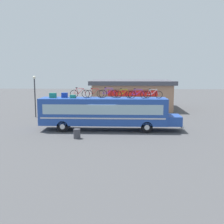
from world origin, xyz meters
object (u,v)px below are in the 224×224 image
bus (106,112)px  rooftop_bicycle_2 (95,93)px  luggage_bag_2 (65,95)px  luggage_bag_3 (73,96)px  rooftop_bicycle_4 (124,94)px  rooftop_bicycle_3 (109,93)px  rooftop_bicycle_1 (80,93)px  rooftop_bicycle_6 (153,94)px  luggage_bag_1 (53,95)px  street_lamp (35,92)px  trash_bin (77,134)px  rooftop_bicycle_5 (138,94)px

bus → rooftop_bicycle_2: bearing=160.5°
luggage_bag_2 → luggage_bag_3: size_ratio=1.04×
luggage_bag_2 → rooftop_bicycle_4: bearing=-2.0°
bus → rooftop_bicycle_3: rooftop_bicycle_3 is taller
bus → rooftop_bicycle_3: size_ratio=7.10×
rooftop_bicycle_1 → rooftop_bicycle_4: bearing=1.2°
luggage_bag_2 → luggage_bag_3: bearing=-26.6°
luggage_bag_3 → rooftop_bicycle_3: size_ratio=0.27×
rooftop_bicycle_3 → rooftop_bicycle_4: rooftop_bicycle_3 is taller
rooftop_bicycle_1 → rooftop_bicycle_3: (2.59, 0.19, 0.00)m
rooftop_bicycle_6 → rooftop_bicycle_1: bearing=179.2°
luggage_bag_2 → rooftop_bicycle_4: 5.41m
rooftop_bicycle_1 → rooftop_bicycle_6: (6.56, -0.09, -0.03)m
luggage_bag_1 → street_lamp: (-3.88, 6.79, -0.20)m
bus → rooftop_bicycle_1: size_ratio=7.17×
rooftop_bicycle_6 → trash_bin: (-6.31, -3.22, -2.92)m
rooftop_bicycle_2 → rooftop_bicycle_3: rooftop_bicycle_3 is taller
luggage_bag_3 → rooftop_bicycle_3: (3.20, 0.33, 0.26)m
bus → rooftop_bicycle_4: rooftop_bicycle_4 is taller
luggage_bag_3 → rooftop_bicycle_2: size_ratio=0.28×
bus → luggage_bag_3: luggage_bag_3 is taller
luggage_bag_2 → trash_bin: luggage_bag_2 is taller
rooftop_bicycle_3 → trash_bin: 5.14m
rooftop_bicycle_1 → street_lamp: (-6.34, 6.79, -0.37)m
luggage_bag_2 → rooftop_bicycle_5: size_ratio=0.29×
luggage_bag_1 → rooftop_bicycle_6: (9.02, -0.08, 0.15)m
luggage_bag_1 → luggage_bag_2: 1.04m
luggage_bag_3 → trash_bin: 4.25m
bus → luggage_bag_3: bearing=-177.4°
luggage_bag_2 → street_lamp: (-4.88, 6.52, -0.20)m
luggage_bag_3 → rooftop_bicycle_6: rooftop_bicycle_6 is taller
rooftop_bicycle_5 → rooftop_bicycle_3: bearing=168.9°
rooftop_bicycle_1 → rooftop_bicycle_3: bearing=4.1°
rooftop_bicycle_2 → street_lamp: bearing=139.9°
bus → rooftop_bicycle_6: 4.51m
rooftop_bicycle_2 → rooftop_bicycle_3: (1.29, -0.17, 0.02)m
luggage_bag_2 → rooftop_bicycle_6: bearing=-2.6°
rooftop_bicycle_3 → rooftop_bicycle_4: (1.36, -0.10, -0.04)m
bus → luggage_bag_1: size_ratio=21.36×
rooftop_bicycle_2 → trash_bin: (-1.05, -3.67, -2.93)m
rooftop_bicycle_6 → trash_bin: bearing=-152.9°
luggage_bag_2 → rooftop_bicycle_6: rooftop_bicycle_6 is taller
trash_bin → street_lamp: (-6.59, 10.10, 2.58)m
rooftop_bicycle_1 → rooftop_bicycle_4: 3.95m
rooftop_bicycle_6 → street_lamp: street_lamp is taller
luggage_bag_2 → rooftop_bicycle_5: bearing=-5.2°
luggage_bag_3 → luggage_bag_1: bearing=175.6°
rooftop_bicycle_5 → street_lamp: bearing=148.4°
rooftop_bicycle_2 → bus: bearing=-19.5°
rooftop_bicycle_2 → rooftop_bicycle_4: 2.67m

